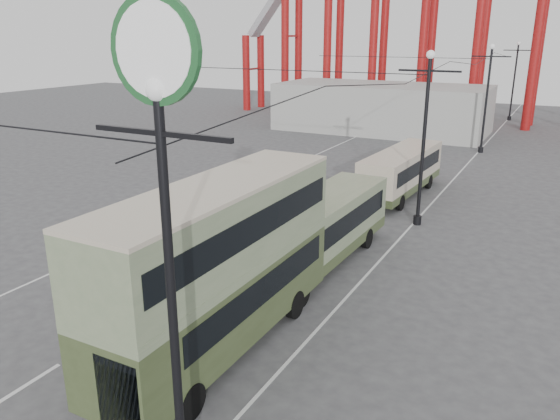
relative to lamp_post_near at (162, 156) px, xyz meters
The scene contains 11 objects.
ground 10.11m from the lamp_post_near, 151.82° to the left, with size 160.00×160.00×0.00m, color #434345.
road_markings 24.87m from the lamp_post_near, 105.88° to the left, with size 12.52×120.00×0.01m.
lamp_post_near is the anchor object (origin of this frame).
lamp_post_mid 21.24m from the lamp_post_near, 90.00° to the left, with size 3.20×0.44×9.32m.
lamp_post_far 43.12m from the lamp_post_near, 90.00° to the left, with size 3.20×0.44×9.32m.
lamp_post_distant 65.08m from the lamp_post_near, 90.00° to the left, with size 3.20×0.44×9.32m.
fairground_shed 51.61m from the lamp_post_near, 103.06° to the left, with size 22.00×10.00×5.00m, color #A4A49F.
double_decker_bus 7.60m from the lamp_post_near, 114.97° to the left, with size 2.70×10.61×5.70m.
single_decker_green 14.62m from the lamp_post_near, 100.95° to the left, with size 2.83×11.07×3.11m.
single_decker_cream 26.98m from the lamp_post_near, 95.41° to the left, with size 2.97×9.67×2.97m.
pedestrian 13.83m from the lamp_post_near, 110.00° to the left, with size 0.60×0.39×1.65m, color black.
Camera 1 is at (12.33, -10.88, 10.05)m, focal length 35.00 mm.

